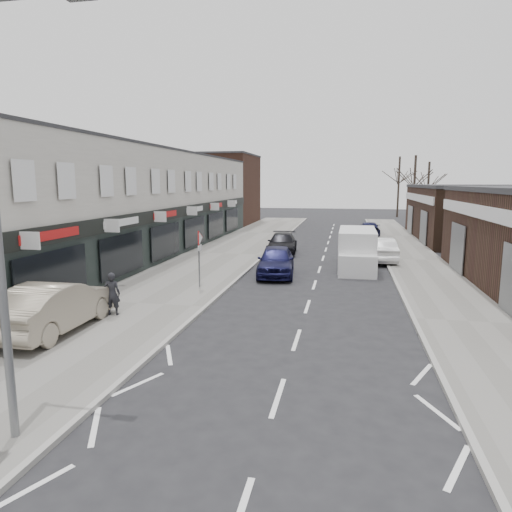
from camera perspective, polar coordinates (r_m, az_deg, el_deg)
The scene contains 19 objects.
ground at distance 9.40m, azimuth 0.81°, elevation -22.57°, with size 160.00×160.00×0.00m, color black.
pavement_left at distance 31.34m, azimuth -4.03°, elevation 0.22°, with size 5.50×64.00×0.12m, color slate.
pavement_right at distance 30.56m, azimuth 19.21°, elevation -0.50°, with size 3.50×64.00×0.12m, color slate.
shop_terrace_left at distance 31.20m, azimuth -17.47°, elevation 6.23°, with size 8.00×41.00×7.10m, color beige.
brick_block_far at distance 54.94m, azimuth -4.57°, elevation 8.21°, with size 8.00×10.00×8.00m, color #482A1F.
right_unit_far at distance 43.38m, azimuth 26.10°, elevation 4.72°, with size 10.00×16.00×4.50m, color #382419.
tree_far_a at distance 56.58m, azimuth 18.93°, elevation 3.71°, with size 3.60×3.60×8.00m, color #382D26, non-canonical shape.
tree_far_b at distance 62.87m, azimuth 20.49°, elevation 4.13°, with size 3.60×3.60×7.50m, color #382D26, non-canonical shape.
tree_far_c at distance 68.40m, azimuth 17.21°, elevation 4.66°, with size 3.60×3.60×8.50m, color #382D26, non-canonical shape.
street_lamp at distance 9.25m, azimuth -29.10°, elevation 6.01°, with size 2.23×0.22×8.00m.
warning_sign at distance 21.11m, azimuth -7.06°, elevation 1.66°, with size 0.12×0.80×2.70m.
white_van at distance 26.98m, azimuth 12.50°, elevation 0.73°, with size 2.07×5.80×2.26m.
sedan_on_pavement at distance 16.37m, azimuth -23.80°, elevation -5.76°, with size 1.74×4.99×1.64m, color #9E937E.
pedestrian at distance 17.55m, azimuth -17.53°, elevation -4.52°, with size 0.58×0.38×1.59m, color black.
parked_car_left_a at distance 24.39m, azimuth 2.51°, elevation -0.60°, with size 1.88×4.66×1.59m, color #13133C.
parked_car_left_b at distance 31.91m, azimuth 3.29°, elevation 1.56°, with size 1.97×4.84×1.41m, color black.
parked_car_right_a at distance 29.67m, azimuth 15.13°, elevation 0.78°, with size 1.61×4.61×1.52m, color white.
parked_car_right_b at distance 40.27m, azimuth 13.81°, elevation 2.94°, with size 1.72×4.27×1.45m, color black.
parked_car_right_c at distance 43.84m, azimuth 13.92°, elevation 3.32°, with size 1.81×4.44×1.29m, color #12143A.
Camera 1 is at (1.44, -7.86, 4.95)m, focal length 32.00 mm.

